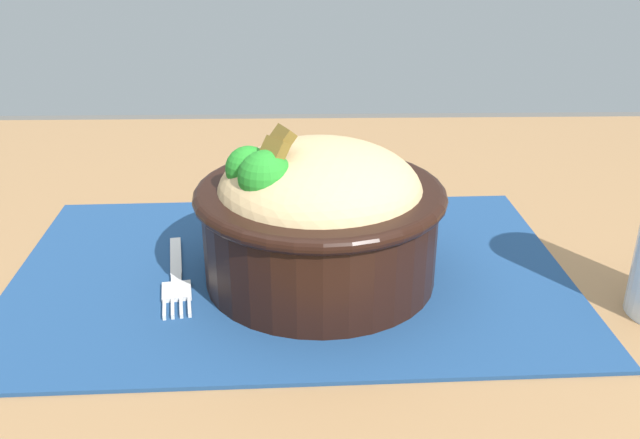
{
  "coord_description": "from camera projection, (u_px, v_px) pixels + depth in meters",
  "views": [
    {
      "loc": [
        -0.03,
        0.51,
        0.99
      ],
      "look_at": [
        -0.04,
        0.03,
        0.77
      ],
      "focal_mm": 38.87,
      "sensor_mm": 36.0,
      "label": 1
    }
  ],
  "objects": [
    {
      "name": "table",
      "position": [
        275.0,
        330.0,
        0.6
      ],
      "size": [
        1.31,
        0.88,
        0.71
      ],
      "color": "olive",
      "rests_on": "ground_plane"
    },
    {
      "name": "placemat",
      "position": [
        291.0,
        272.0,
        0.56
      ],
      "size": [
        0.45,
        0.31,
        0.0
      ],
      "primitive_type": "cube",
      "rotation": [
        0.0,
        0.0,
        0.03
      ],
      "color": "navy",
      "rests_on": "table"
    },
    {
      "name": "bowl",
      "position": [
        318.0,
        212.0,
        0.53
      ],
      "size": [
        0.22,
        0.22,
        0.13
      ],
      "color": "black",
      "rests_on": "placemat"
    },
    {
      "name": "fork",
      "position": [
        176.0,
        278.0,
        0.55
      ],
      "size": [
        0.04,
        0.13,
        0.0
      ],
      "color": "#BABABA",
      "rests_on": "placemat"
    }
  ]
}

